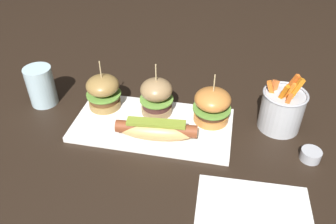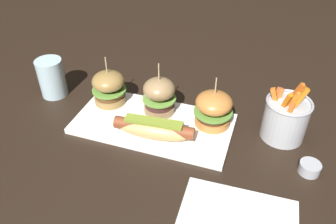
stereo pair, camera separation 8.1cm
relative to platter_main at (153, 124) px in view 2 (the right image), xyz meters
The scene contains 9 objects.
ground_plane 0.01m from the platter_main, ahead, with size 3.00×3.00×0.00m, color black.
platter_main is the anchor object (origin of this frame).
hot_dog 0.07m from the platter_main, 67.14° to the right, with size 0.19×0.07×0.05m.
slider_left 0.16m from the platter_main, 162.31° to the left, with size 0.09×0.09×0.13m.
slider_center 0.07m from the platter_main, 92.46° to the left, with size 0.09×0.09×0.14m.
slider_right 0.16m from the platter_main, 16.69° to the left, with size 0.09×0.09×0.13m.
fries_bucket 0.32m from the platter_main, 12.12° to the left, with size 0.11×0.11×0.15m.
sauce_ramekin 0.38m from the platter_main, ahead, with size 0.05×0.05×0.02m.
water_glass 0.32m from the platter_main, behind, with size 0.07×0.07×0.11m, color silver.
Camera 2 is at (0.25, -0.61, 0.55)m, focal length 36.02 mm.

